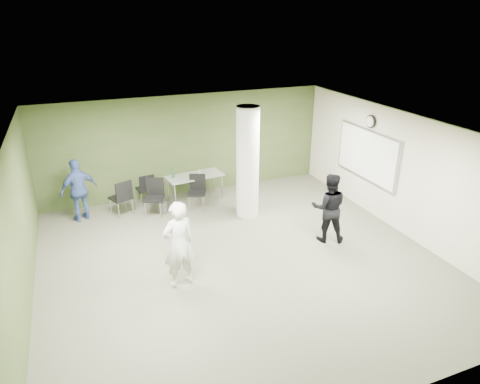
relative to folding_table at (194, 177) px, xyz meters
name	(u,v)px	position (x,y,z in m)	size (l,w,h in m)	color
floor	(240,260)	(0.00, -3.38, -0.68)	(8.00, 8.00, 0.00)	#4E4F3E
ceiling	(240,131)	(0.00, -3.38, 2.12)	(8.00, 8.00, 0.00)	white
wall_back	(187,145)	(0.00, 0.62, 0.72)	(8.00, 0.02, 2.80)	#3A4E24
wall_left	(17,236)	(-4.00, -3.38, 0.72)	(0.02, 8.00, 2.80)	#3A4E24
wall_right_cream	(401,173)	(4.00, -3.38, 0.72)	(0.02, 8.00, 2.80)	beige
column	(248,163)	(1.00, -1.38, 0.72)	(0.56, 0.56, 2.80)	silver
whiteboard	(367,155)	(3.92, -2.18, 0.82)	(0.05, 2.30, 1.30)	silver
wall_clock	(371,121)	(3.92, -2.18, 1.67)	(0.06, 0.32, 0.32)	black
folding_table	(194,177)	(0.00, 0.00, 0.00)	(1.60, 0.85, 0.98)	gray
wastebasket	(162,207)	(-1.01, -0.46, -0.53)	(0.25, 0.25, 0.29)	#4C4C4C
chair_back_left	(122,195)	(-1.97, -0.27, -0.12)	(0.62, 0.62, 0.95)	black
chair_back_right	(146,187)	(-1.28, 0.20, -0.17)	(0.49, 0.49, 0.87)	black
chair_table_left	(154,194)	(-1.19, -0.45, -0.13)	(0.62, 0.62, 0.94)	black
chair_table_right	(197,189)	(-0.06, -0.47, -0.15)	(0.59, 0.59, 0.90)	black
woman_white	(179,245)	(-1.37, -3.74, 0.19)	(0.63, 0.41, 1.73)	silver
man_black	(329,208)	(2.16, -3.28, 0.13)	(0.78, 0.61, 1.61)	black
man_blue	(79,190)	(-2.96, -0.12, 0.12)	(0.93, 0.39, 1.59)	#3E569A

